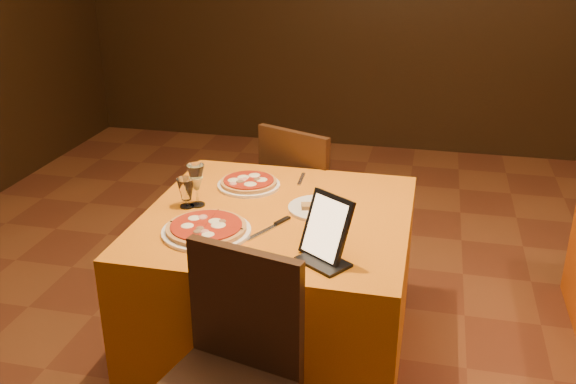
% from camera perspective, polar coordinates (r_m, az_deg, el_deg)
% --- Properties ---
extents(main_table, '(1.10, 1.10, 0.75)m').
position_cam_1_polar(main_table, '(2.87, -0.89, -8.72)').
color(main_table, '#CC690D').
rests_on(main_table, floor).
extents(chair_main_far, '(0.56, 0.56, 0.91)m').
position_cam_1_polar(chair_main_far, '(3.54, 2.25, -0.87)').
color(chair_main_far, black).
rests_on(chair_main_far, floor).
extents(pizza_near, '(0.35, 0.35, 0.03)m').
position_cam_1_polar(pizza_near, '(2.54, -7.27, -3.31)').
color(pizza_near, white).
rests_on(pizza_near, main_table).
extents(pizza_far, '(0.29, 0.29, 0.03)m').
position_cam_1_polar(pizza_far, '(2.96, -3.51, 0.75)').
color(pizza_far, white).
rests_on(pizza_far, main_table).
extents(cutlet_dish, '(0.27, 0.27, 0.03)m').
position_cam_1_polar(cutlet_dish, '(2.72, 2.79, -1.34)').
color(cutlet_dish, white).
rests_on(cutlet_dish, main_table).
extents(wine_glass, '(0.11, 0.11, 0.19)m').
position_cam_1_polar(wine_glass, '(2.76, -8.14, 0.62)').
color(wine_glass, '#F0ED88').
rests_on(wine_glass, main_table).
extents(water_glass, '(0.08, 0.08, 0.13)m').
position_cam_1_polar(water_glass, '(2.76, -9.04, -0.09)').
color(water_glass, white).
rests_on(water_glass, main_table).
extents(tablet, '(0.21, 0.19, 0.23)m').
position_cam_1_polar(tablet, '(2.30, 3.43, -3.16)').
color(tablet, black).
rests_on(tablet, main_table).
extents(knife, '(0.13, 0.23, 0.01)m').
position_cam_1_polar(knife, '(2.55, -1.76, -3.34)').
color(knife, '#A9A9B0').
rests_on(knife, main_table).
extents(fork_near, '(0.07, 0.16, 0.01)m').
position_cam_1_polar(fork_near, '(2.60, -9.47, -3.07)').
color(fork_near, '#BAB9C0').
rests_on(fork_near, main_table).
extents(fork_far, '(0.03, 0.15, 0.01)m').
position_cam_1_polar(fork_far, '(3.04, 1.20, 1.16)').
color(fork_far, '#ADADB4').
rests_on(fork_far, main_table).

